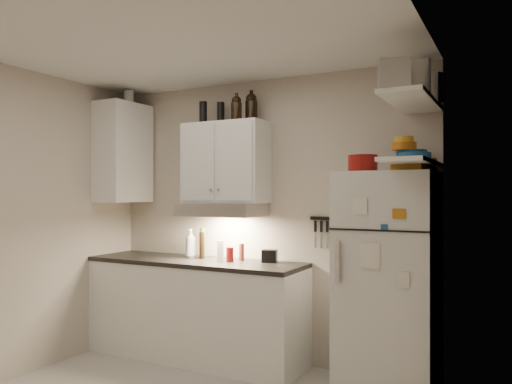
% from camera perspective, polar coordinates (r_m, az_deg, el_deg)
% --- Properties ---
extents(ceiling, '(3.20, 3.00, 0.02)m').
position_cam_1_polar(ceiling, '(3.56, -10.85, 17.34)').
color(ceiling, silver).
rests_on(ceiling, ground).
extents(back_wall, '(3.20, 0.02, 2.60)m').
position_cam_1_polar(back_wall, '(4.68, 0.76, -3.08)').
color(back_wall, '#BCB0A1').
rests_on(back_wall, ground).
extents(left_wall, '(0.02, 3.00, 2.60)m').
position_cam_1_polar(left_wall, '(4.58, -26.82, -3.13)').
color(left_wall, '#BCB0A1').
rests_on(left_wall, ground).
extents(right_wall, '(0.02, 3.00, 2.60)m').
position_cam_1_polar(right_wall, '(2.72, 16.89, -5.21)').
color(right_wall, '#BCB0A1').
rests_on(right_wall, ground).
extents(base_cabinet, '(2.10, 0.60, 0.88)m').
position_cam_1_polar(base_cabinet, '(4.82, -6.97, -13.34)').
color(base_cabinet, white).
rests_on(base_cabinet, floor).
extents(countertop, '(2.10, 0.62, 0.04)m').
position_cam_1_polar(countertop, '(4.73, -6.97, -7.91)').
color(countertop, black).
rests_on(countertop, base_cabinet).
extents(upper_cabinet, '(0.80, 0.33, 0.75)m').
position_cam_1_polar(upper_cabinet, '(4.68, -3.50, 3.35)').
color(upper_cabinet, white).
rests_on(upper_cabinet, back_wall).
extents(side_cabinet, '(0.33, 0.55, 1.00)m').
position_cam_1_polar(side_cabinet, '(5.26, -14.94, 4.33)').
color(side_cabinet, white).
rests_on(side_cabinet, left_wall).
extents(range_hood, '(0.76, 0.46, 0.12)m').
position_cam_1_polar(range_hood, '(4.61, -3.92, -2.01)').
color(range_hood, silver).
rests_on(range_hood, back_wall).
extents(fridge, '(0.70, 0.68, 1.70)m').
position_cam_1_polar(fridge, '(3.97, 14.90, -10.14)').
color(fridge, silver).
rests_on(fridge, floor).
extents(shelf_hi, '(0.30, 0.95, 0.03)m').
position_cam_1_polar(shelf_hi, '(3.80, 17.42, 9.87)').
color(shelf_hi, white).
rests_on(shelf_hi, right_wall).
extents(shelf_lo, '(0.30, 0.95, 0.03)m').
position_cam_1_polar(shelf_lo, '(3.75, 17.42, 3.23)').
color(shelf_lo, white).
rests_on(shelf_lo, right_wall).
extents(knife_strip, '(0.42, 0.02, 0.03)m').
position_cam_1_polar(knife_strip, '(4.38, 8.81, -3.02)').
color(knife_strip, black).
rests_on(knife_strip, back_wall).
extents(dutch_oven, '(0.28, 0.28, 0.13)m').
position_cam_1_polar(dutch_oven, '(3.83, 12.10, 3.20)').
color(dutch_oven, maroon).
rests_on(dutch_oven, fridge).
extents(book_stack, '(0.29, 0.33, 0.10)m').
position_cam_1_polar(book_stack, '(3.78, 17.58, 3.01)').
color(book_stack, '#B66C16').
rests_on(book_stack, fridge).
extents(spice_jar, '(0.06, 0.06, 0.10)m').
position_cam_1_polar(spice_jar, '(3.76, 15.84, 3.10)').
color(spice_jar, silver).
rests_on(spice_jar, fridge).
extents(stock_pot, '(0.33, 0.33, 0.23)m').
position_cam_1_polar(stock_pot, '(4.12, 18.60, 10.91)').
color(stock_pot, silver).
rests_on(stock_pot, shelf_hi).
extents(tin_a, '(0.25, 0.23, 0.22)m').
position_cam_1_polar(tin_a, '(3.67, 17.62, 12.21)').
color(tin_a, '#AAAAAD').
rests_on(tin_a, shelf_hi).
extents(tin_b, '(0.24, 0.24, 0.19)m').
position_cam_1_polar(tin_b, '(3.46, 15.47, 12.72)').
color(tin_b, '#AAAAAD').
rests_on(tin_b, shelf_hi).
extents(bowl_teal, '(0.23, 0.23, 0.09)m').
position_cam_1_polar(bowl_teal, '(3.98, 17.35, 3.91)').
color(bowl_teal, navy).
rests_on(bowl_teal, shelf_lo).
extents(bowl_orange, '(0.18, 0.18, 0.06)m').
position_cam_1_polar(bowl_orange, '(3.95, 16.56, 5.01)').
color(bowl_orange, '#CB6813').
rests_on(bowl_orange, bowl_teal).
extents(bowl_yellow, '(0.14, 0.14, 0.05)m').
position_cam_1_polar(bowl_yellow, '(3.96, 16.56, 5.74)').
color(bowl_yellow, gold).
rests_on(bowl_yellow, bowl_orange).
extents(plates, '(0.26, 0.26, 0.05)m').
position_cam_1_polar(plates, '(3.75, 17.73, 3.88)').
color(plates, navy).
rests_on(plates, shelf_lo).
extents(growler_a, '(0.12, 0.12, 0.23)m').
position_cam_1_polar(growler_a, '(4.58, -2.24, 9.59)').
color(growler_a, black).
rests_on(growler_a, upper_cabinet).
extents(growler_b, '(0.13, 0.13, 0.27)m').
position_cam_1_polar(growler_b, '(4.66, -0.53, 9.67)').
color(growler_b, black).
rests_on(growler_b, upper_cabinet).
extents(thermos_a, '(0.08, 0.08, 0.21)m').
position_cam_1_polar(thermos_a, '(4.82, -4.05, 8.97)').
color(thermos_a, black).
rests_on(thermos_a, upper_cabinet).
extents(thermos_b, '(0.10, 0.10, 0.21)m').
position_cam_1_polar(thermos_b, '(4.83, -6.06, 8.98)').
color(thermos_b, black).
rests_on(thermos_b, upper_cabinet).
extents(side_jar, '(0.13, 0.13, 0.14)m').
position_cam_1_polar(side_jar, '(5.33, -14.34, 10.44)').
color(side_jar, silver).
rests_on(side_jar, side_cabinet).
extents(soap_bottle, '(0.14, 0.14, 0.31)m').
position_cam_1_polar(soap_bottle, '(4.86, -7.47, -5.66)').
color(soap_bottle, white).
rests_on(soap_bottle, countertop).
extents(pepper_mill, '(0.06, 0.06, 0.16)m').
position_cam_1_polar(pepper_mill, '(4.62, -1.66, -6.88)').
color(pepper_mill, brown).
rests_on(pepper_mill, countertop).
extents(oil_bottle, '(0.07, 0.07, 0.29)m').
position_cam_1_polar(oil_bottle, '(4.83, -6.11, -5.80)').
color(oil_bottle, '#315B16').
rests_on(oil_bottle, countertop).
extents(vinegar_bottle, '(0.07, 0.07, 0.25)m').
position_cam_1_polar(vinegar_bottle, '(4.77, -6.19, -6.09)').
color(vinegar_bottle, black).
rests_on(vinegar_bottle, countertop).
extents(clear_bottle, '(0.07, 0.07, 0.19)m').
position_cam_1_polar(clear_bottle, '(4.60, -4.09, -6.70)').
color(clear_bottle, silver).
rests_on(clear_bottle, countertop).
extents(red_jar, '(0.08, 0.08, 0.13)m').
position_cam_1_polar(red_jar, '(4.54, -3.00, -7.14)').
color(red_jar, maroon).
rests_on(red_jar, countertop).
extents(caddy, '(0.15, 0.13, 0.11)m').
position_cam_1_polar(caddy, '(4.51, 1.56, -7.32)').
color(caddy, black).
rests_on(caddy, countertop).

